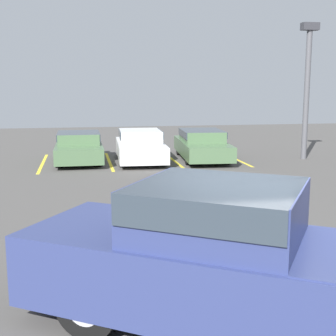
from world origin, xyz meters
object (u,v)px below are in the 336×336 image
Objects in this scene: pickup_truck at (239,262)px; light_post at (307,81)px; parked_sedan_b at (140,145)px; parked_sedan_c at (202,144)px; parked_sedan_a at (79,146)px.

light_post reaches higher than pickup_truck.
parked_sedan_b is 7.38m from light_post.
pickup_truck is 1.19× the size of parked_sedan_c.
parked_sedan_b is at bearing 121.01° from pickup_truck.
light_post is at bearing 83.57° from parked_sedan_a.
parked_sedan_c is 0.86× the size of light_post.
light_post is (9.36, -1.04, 2.61)m from parked_sedan_a.
parked_sedan_c is (3.13, 13.73, -0.26)m from pickup_truck.
pickup_truck is at bearing 0.45° from parked_sedan_b.
parked_sedan_b is 0.90× the size of parked_sedan_c.
parked_sedan_a is (-1.95, 14.07, -0.29)m from pickup_truck.
pickup_truck is 1.31× the size of parked_sedan_b.
pickup_truck is at bearing -119.61° from light_post.
pickup_truck is at bearing 7.82° from parked_sedan_a.
parked_sedan_a is at bearing 131.06° from pickup_truck.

